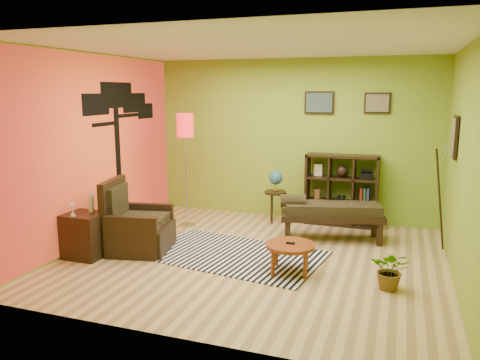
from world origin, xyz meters
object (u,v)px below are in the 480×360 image
(bench, at_px, (330,212))
(floor_lamp, at_px, (185,136))
(globe_table, at_px, (276,184))
(coffee_table, at_px, (290,248))
(cube_shelf, at_px, (342,190))
(armchair, at_px, (136,229))
(potted_plant, at_px, (391,274))
(side_cabinet, at_px, (85,235))

(bench, bearing_deg, floor_lamp, -179.23)
(floor_lamp, distance_m, globe_table, 1.73)
(coffee_table, xyz_separation_m, cube_shelf, (0.33, 2.39, 0.27))
(cube_shelf, bearing_deg, globe_table, -165.99)
(armchair, height_order, globe_table, armchair)
(globe_table, height_order, potted_plant, globe_table)
(armchair, distance_m, side_cabinet, 0.68)
(floor_lamp, distance_m, potted_plant, 3.90)
(floor_lamp, bearing_deg, bench, 0.77)
(armchair, bearing_deg, globe_table, 52.77)
(cube_shelf, bearing_deg, armchair, -138.92)
(globe_table, bearing_deg, bench, -32.39)
(armchair, relative_size, cube_shelf, 0.85)
(armchair, height_order, floor_lamp, floor_lamp)
(side_cabinet, distance_m, potted_plant, 4.00)
(floor_lamp, bearing_deg, cube_shelf, 21.26)
(bench, bearing_deg, coffee_table, -100.06)
(side_cabinet, xyz_separation_m, bench, (3.04, 1.82, 0.14))
(globe_table, distance_m, cube_shelf, 1.12)
(cube_shelf, bearing_deg, potted_plant, -70.75)
(coffee_table, xyz_separation_m, side_cabinet, (-2.78, -0.35, -0.02))
(coffee_table, height_order, cube_shelf, cube_shelf)
(floor_lamp, relative_size, globe_table, 2.08)
(coffee_table, height_order, potted_plant, coffee_table)
(armchair, xyz_separation_m, floor_lamp, (0.17, 1.33, 1.22))
(armchair, height_order, side_cabinet, armchair)
(armchair, xyz_separation_m, cube_shelf, (2.61, 2.28, 0.29))
(armchair, relative_size, floor_lamp, 0.54)
(bench, relative_size, potted_plant, 3.40)
(side_cabinet, relative_size, bench, 0.58)
(globe_table, bearing_deg, coffee_table, -70.35)
(side_cabinet, relative_size, globe_table, 1.02)
(coffee_table, height_order, armchair, armchair)
(cube_shelf, bearing_deg, floor_lamp, -158.74)
(cube_shelf, height_order, bench, cube_shelf)
(bench, bearing_deg, side_cabinet, -149.14)
(globe_table, bearing_deg, floor_lamp, -153.37)
(floor_lamp, height_order, globe_table, floor_lamp)
(cube_shelf, distance_m, bench, 0.93)
(side_cabinet, bearing_deg, coffee_table, 7.09)
(side_cabinet, xyz_separation_m, cube_shelf, (3.11, 2.74, 0.29))
(cube_shelf, relative_size, bench, 0.75)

